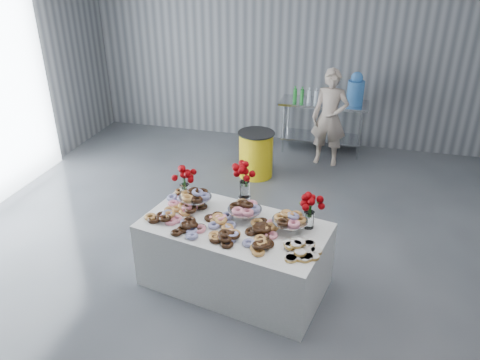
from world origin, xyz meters
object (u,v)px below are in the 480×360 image
object	(u,v)px
prep_table	(323,117)
trash_barrel	(256,154)
water_jug	(356,90)
person	(330,118)
display_table	(234,255)

from	to	relation	value
prep_table	trash_barrel	distance (m)	1.60
water_jug	person	xyz separation A→B (m)	(-0.35, -0.52, -0.35)
water_jug	person	bearing A→B (deg)	-124.36
display_table	prep_table	size ratio (longest dim) A/B	1.27
water_jug	person	distance (m)	0.72
display_table	trash_barrel	xyz separation A→B (m)	(-0.38, 2.66, -0.01)
display_table	water_jug	xyz separation A→B (m)	(1.01, 3.96, 0.77)
display_table	water_jug	distance (m)	4.16
trash_barrel	display_table	bearing A→B (deg)	-81.79
water_jug	trash_barrel	xyz separation A→B (m)	(-1.40, -1.30, -0.78)
prep_table	trash_barrel	size ratio (longest dim) A/B	2.04
display_table	trash_barrel	distance (m)	2.69
display_table	person	distance (m)	3.53
prep_table	person	distance (m)	0.57
person	trash_barrel	xyz separation A→B (m)	(-1.05, -0.78, -0.43)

